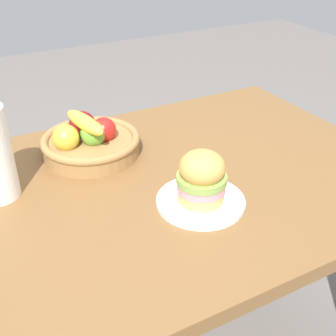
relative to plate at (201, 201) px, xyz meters
The scene contains 4 objects.
dining_table 0.19m from the plate, 113.76° to the left, with size 1.40×0.90×0.75m.
plate is the anchor object (origin of this frame).
sandwich 0.07m from the plate, 116.57° to the left, with size 0.12×0.12×0.13m.
fruit_basket 0.40m from the plate, 113.13° to the left, with size 0.29×0.29×0.14m.
Camera 1 is at (-0.42, -0.88, 1.39)m, focal length 46.46 mm.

